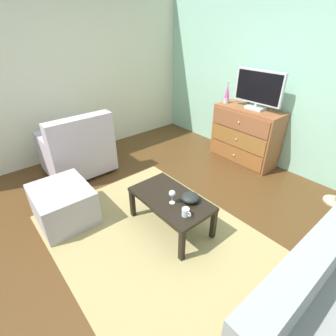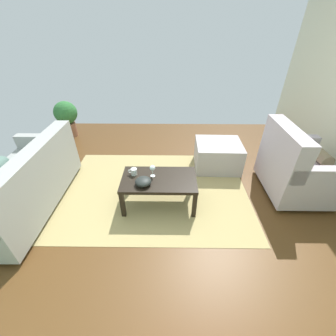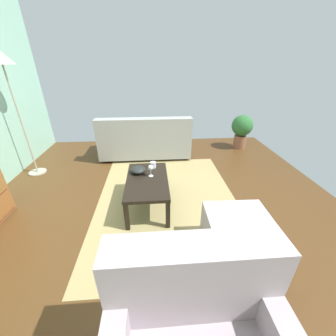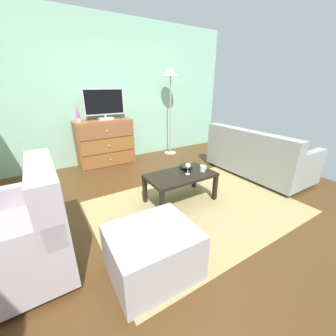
% 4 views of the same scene
% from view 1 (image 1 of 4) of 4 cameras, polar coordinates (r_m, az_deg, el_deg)
% --- Properties ---
extents(ground_plane, '(5.41, 5.18, 0.05)m').
position_cam_1_polar(ground_plane, '(3.06, -1.71, -12.57)').
color(ground_plane, '#503318').
extents(wall_accent_rear, '(5.41, 0.12, 2.72)m').
position_cam_1_polar(wall_accent_rear, '(4.19, 25.30, 18.05)').
color(wall_accent_rear, '#95CAAF').
rests_on(wall_accent_rear, ground_plane).
extents(wall_plain_left, '(0.12, 5.18, 2.72)m').
position_cam_1_polar(wall_plain_left, '(4.50, -23.31, 19.16)').
color(wall_plain_left, beige).
rests_on(wall_plain_left, ground_plane).
extents(area_rug, '(2.60, 1.90, 0.01)m').
position_cam_1_polar(area_rug, '(2.84, -2.36, -16.01)').
color(area_rug, '#A08E5A').
rests_on(area_rug, ground_plane).
extents(dresser, '(1.05, 0.49, 0.90)m').
position_cam_1_polar(dresser, '(4.31, 17.10, 7.06)').
color(dresser, brown).
rests_on(dresser, ground_plane).
extents(tv, '(0.76, 0.18, 0.57)m').
position_cam_1_polar(tv, '(4.08, 19.78, 16.46)').
color(tv, silver).
rests_on(tv, dresser).
extents(lava_lamp, '(0.09, 0.09, 0.33)m').
position_cam_1_polar(lava_lamp, '(4.33, 13.21, 16.02)').
color(lava_lamp, '#B7B7BC').
rests_on(lava_lamp, dresser).
extents(coffee_table, '(0.92, 0.52, 0.41)m').
position_cam_1_polar(coffee_table, '(2.78, 0.64, -7.53)').
color(coffee_table, black).
rests_on(coffee_table, ground_plane).
extents(wine_glass, '(0.07, 0.07, 0.16)m').
position_cam_1_polar(wine_glass, '(2.61, 0.95, -5.85)').
color(wine_glass, silver).
rests_on(wine_glass, coffee_table).
extents(mug, '(0.11, 0.08, 0.08)m').
position_cam_1_polar(mug, '(2.50, 4.05, -9.93)').
color(mug, silver).
rests_on(mug, coffee_table).
extents(bowl_decorative, '(0.19, 0.19, 0.09)m').
position_cam_1_polar(bowl_decorative, '(2.69, 5.07, -6.66)').
color(bowl_decorative, black).
rests_on(bowl_decorative, coffee_table).
extents(armchair, '(0.80, 0.92, 0.95)m').
position_cam_1_polar(armchair, '(4.02, -19.74, 3.76)').
color(armchair, '#332319').
rests_on(armchair, ground_plane).
extents(ottoman, '(0.71, 0.62, 0.43)m').
position_cam_1_polar(ottoman, '(3.20, -22.54, -7.56)').
color(ottoman, '#AAA1A5').
rests_on(ottoman, ground_plane).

